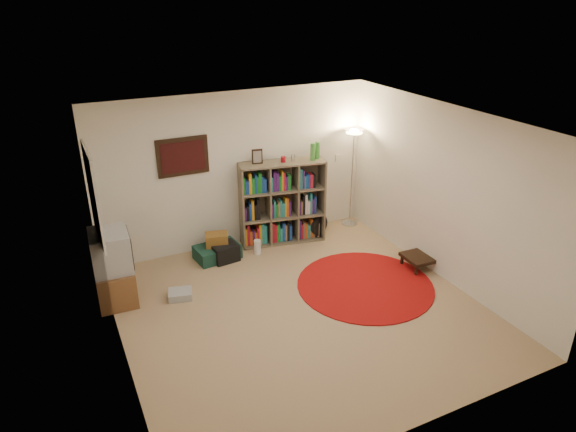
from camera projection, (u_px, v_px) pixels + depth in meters
name	position (u px, v px, depth m)	size (l,w,h in m)	color
room	(296.00, 223.00, 6.29)	(4.54, 4.54, 2.54)	#9D7F5C
bookshelf	(281.00, 204.00, 8.38)	(1.43, 0.64, 1.66)	brown
floor_lamp	(354.00, 146.00, 8.66)	(0.37, 0.37, 1.74)	silver
floor_fan	(319.00, 226.00, 8.66)	(0.36, 0.24, 0.41)	black
tv_stand	(114.00, 268.00, 6.81)	(0.53, 0.72, 1.02)	brown
dvd_box	(180.00, 294.00, 7.03)	(0.37, 0.33, 0.10)	#A8A9AD
suitcase	(217.00, 252.00, 8.04)	(0.72, 0.51, 0.22)	#13342A
wicker_basket	(217.00, 240.00, 7.97)	(0.40, 0.33, 0.20)	brown
duffel_bag	(225.00, 252.00, 7.97)	(0.42, 0.36, 0.27)	black
paper_towel	(257.00, 247.00, 8.17)	(0.11, 0.11, 0.23)	white
red_rug	(365.00, 285.00, 7.33)	(1.94, 1.94, 0.02)	maroon
side_table	(419.00, 258.00, 7.74)	(0.46, 0.46, 0.21)	black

